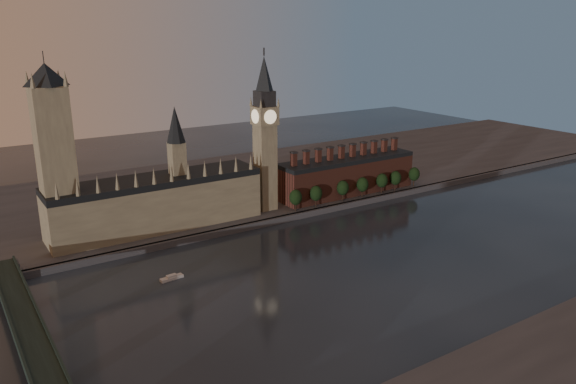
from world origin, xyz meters
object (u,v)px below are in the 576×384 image
victoria_tower (55,151)px  river_boat (172,278)px  westminster_bridge (39,357)px  big_ben (265,132)px

victoria_tower → river_boat: 96.10m
victoria_tower → westminster_bridge: size_ratio=0.54×
river_boat → big_ben: bearing=28.4°
westminster_bridge → river_boat: westminster_bridge is taller
river_boat → westminster_bridge: bearing=-150.0°
victoria_tower → big_ben: 130.12m
westminster_bridge → river_boat: bearing=35.2°
victoria_tower → westminster_bridge: victoria_tower is taller
victoria_tower → big_ben: size_ratio=1.01×
westminster_bridge → river_boat: 88.06m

